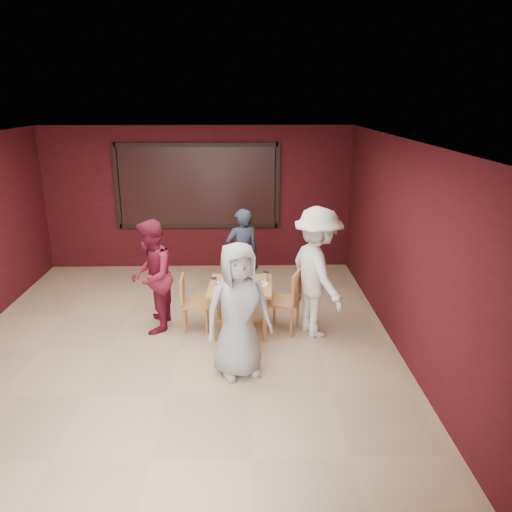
{
  "coord_description": "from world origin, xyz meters",
  "views": [
    {
      "loc": [
        0.91,
        -6.2,
        3.32
      ],
      "look_at": [
        1.07,
        0.55,
        1.15
      ],
      "focal_mm": 35.0,
      "sensor_mm": 36.0,
      "label": 1
    }
  ],
  "objects_px": {
    "diner_front": "(238,310)",
    "diner_left": "(151,276)",
    "dining_table": "(240,290)",
    "chair_right": "(288,298)",
    "diner_back": "(242,254)",
    "diner_right": "(317,273)",
    "chair_left": "(191,299)",
    "chair_front": "(237,322)",
    "chair_back": "(235,282)"
  },
  "relations": [
    {
      "from": "diner_left",
      "to": "diner_right",
      "type": "distance_m",
      "value": 2.39
    },
    {
      "from": "diner_back",
      "to": "dining_table",
      "type": "bearing_deg",
      "value": 71.58
    },
    {
      "from": "diner_left",
      "to": "diner_right",
      "type": "bearing_deg",
      "value": 84.66
    },
    {
      "from": "diner_left",
      "to": "diner_right",
      "type": "height_order",
      "value": "diner_right"
    },
    {
      "from": "dining_table",
      "to": "diner_front",
      "type": "bearing_deg",
      "value": -90.57
    },
    {
      "from": "dining_table",
      "to": "diner_back",
      "type": "height_order",
      "value": "diner_back"
    },
    {
      "from": "diner_right",
      "to": "chair_right",
      "type": "bearing_deg",
      "value": 59.15
    },
    {
      "from": "chair_back",
      "to": "diner_right",
      "type": "distance_m",
      "value": 1.57
    },
    {
      "from": "diner_back",
      "to": "diner_front",
      "type": "bearing_deg",
      "value": 71.93
    },
    {
      "from": "diner_front",
      "to": "dining_table",
      "type": "bearing_deg",
      "value": 69.76
    },
    {
      "from": "dining_table",
      "to": "diner_right",
      "type": "height_order",
      "value": "diner_right"
    },
    {
      "from": "diner_right",
      "to": "chair_back",
      "type": "bearing_deg",
      "value": 32.91
    },
    {
      "from": "chair_front",
      "to": "diner_right",
      "type": "distance_m",
      "value": 1.36
    },
    {
      "from": "chair_front",
      "to": "diner_left",
      "type": "distance_m",
      "value": 1.52
    },
    {
      "from": "chair_back",
      "to": "diner_front",
      "type": "bearing_deg",
      "value": -87.62
    },
    {
      "from": "diner_back",
      "to": "diner_left",
      "type": "height_order",
      "value": "diner_left"
    },
    {
      "from": "dining_table",
      "to": "diner_left",
      "type": "distance_m",
      "value": 1.3
    },
    {
      "from": "chair_left",
      "to": "diner_front",
      "type": "distance_m",
      "value": 1.5
    },
    {
      "from": "chair_back",
      "to": "diner_left",
      "type": "height_order",
      "value": "diner_left"
    },
    {
      "from": "diner_front",
      "to": "diner_back",
      "type": "bearing_deg",
      "value": 69.39
    },
    {
      "from": "dining_table",
      "to": "chair_front",
      "type": "height_order",
      "value": "dining_table"
    },
    {
      "from": "chair_back",
      "to": "diner_back",
      "type": "bearing_deg",
      "value": 76.97
    },
    {
      "from": "diner_right",
      "to": "diner_back",
      "type": "bearing_deg",
      "value": 16.7
    },
    {
      "from": "dining_table",
      "to": "diner_left",
      "type": "bearing_deg",
      "value": 177.48
    },
    {
      "from": "diner_back",
      "to": "diner_right",
      "type": "height_order",
      "value": "diner_right"
    },
    {
      "from": "chair_left",
      "to": "diner_left",
      "type": "xyz_separation_m",
      "value": [
        -0.56,
        0.02,
        0.36
      ]
    },
    {
      "from": "chair_front",
      "to": "chair_right",
      "type": "relative_size",
      "value": 0.86
    },
    {
      "from": "chair_front",
      "to": "diner_front",
      "type": "relative_size",
      "value": 0.47
    },
    {
      "from": "chair_front",
      "to": "diner_right",
      "type": "bearing_deg",
      "value": 27.01
    },
    {
      "from": "chair_left",
      "to": "dining_table",
      "type": "bearing_deg",
      "value": -3.21
    },
    {
      "from": "dining_table",
      "to": "diner_right",
      "type": "bearing_deg",
      "value": -7.5
    },
    {
      "from": "diner_front",
      "to": "diner_back",
      "type": "distance_m",
      "value": 2.51
    },
    {
      "from": "dining_table",
      "to": "diner_left",
      "type": "relative_size",
      "value": 0.57
    },
    {
      "from": "chair_front",
      "to": "chair_right",
      "type": "distance_m",
      "value": 0.98
    },
    {
      "from": "chair_right",
      "to": "diner_left",
      "type": "height_order",
      "value": "diner_left"
    },
    {
      "from": "chair_right",
      "to": "chair_left",
      "type": "bearing_deg",
      "value": 175.71
    },
    {
      "from": "chair_back",
      "to": "chair_left",
      "type": "height_order",
      "value": "chair_left"
    },
    {
      "from": "chair_front",
      "to": "diner_left",
      "type": "relative_size",
      "value": 0.48
    },
    {
      "from": "chair_left",
      "to": "diner_left",
      "type": "relative_size",
      "value": 0.5
    },
    {
      "from": "chair_left",
      "to": "chair_right",
      "type": "bearing_deg",
      "value": -4.29
    },
    {
      "from": "chair_right",
      "to": "diner_left",
      "type": "bearing_deg",
      "value": 176.46
    },
    {
      "from": "diner_front",
      "to": "chair_back",
      "type": "bearing_deg",
      "value": 72.71
    },
    {
      "from": "chair_right",
      "to": "diner_back",
      "type": "distance_m",
      "value": 1.53
    },
    {
      "from": "diner_left",
      "to": "chair_left",
      "type": "bearing_deg",
      "value": 87.87
    },
    {
      "from": "chair_back",
      "to": "chair_left",
      "type": "xyz_separation_m",
      "value": [
        -0.64,
        -0.72,
        0.01
      ]
    },
    {
      "from": "chair_front",
      "to": "chair_right",
      "type": "bearing_deg",
      "value": 41.77
    },
    {
      "from": "diner_front",
      "to": "diner_left",
      "type": "height_order",
      "value": "diner_front"
    },
    {
      "from": "chair_left",
      "to": "diner_back",
      "type": "bearing_deg",
      "value": 58.71
    },
    {
      "from": "chair_front",
      "to": "chair_left",
      "type": "xyz_separation_m",
      "value": [
        -0.7,
        0.76,
        0.02
      ]
    },
    {
      "from": "chair_back",
      "to": "diner_back",
      "type": "relative_size",
      "value": 0.52
    }
  ]
}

